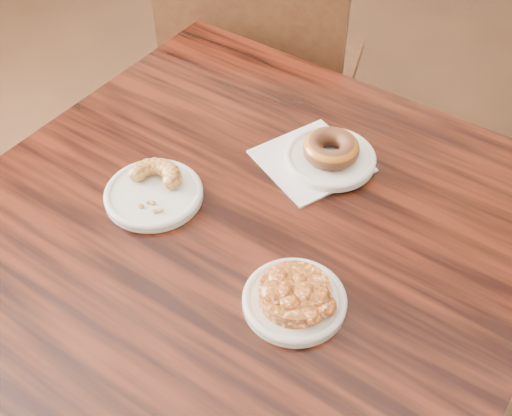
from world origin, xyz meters
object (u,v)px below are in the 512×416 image
(glazed_donut, at_px, (331,148))
(apple_fritter, at_px, (295,291))
(chair_far, at_px, (270,74))
(cruller_fragment, at_px, (152,186))
(cafe_table, at_px, (247,348))

(glazed_donut, bearing_deg, apple_fritter, -86.35)
(chair_far, xyz_separation_m, cruller_fragment, (0.04, -0.82, 0.33))
(chair_far, height_order, cruller_fragment, chair_far)
(chair_far, bearing_deg, cruller_fragment, 91.38)
(cafe_table, bearing_deg, glazed_donut, 79.61)
(chair_far, bearing_deg, apple_fritter, 107.16)
(chair_far, xyz_separation_m, apple_fritter, (0.32, -0.96, 0.33))
(chair_far, height_order, apple_fritter, chair_far)
(cafe_table, bearing_deg, chair_far, 120.77)
(chair_far, distance_m, cruller_fragment, 0.89)
(apple_fritter, relative_size, cruller_fragment, 1.35)
(apple_fritter, height_order, cruller_fragment, apple_fritter)
(chair_far, distance_m, apple_fritter, 1.07)
(glazed_donut, xyz_separation_m, cruller_fragment, (-0.26, -0.17, -0.01))
(apple_fritter, bearing_deg, glazed_donut, 93.65)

